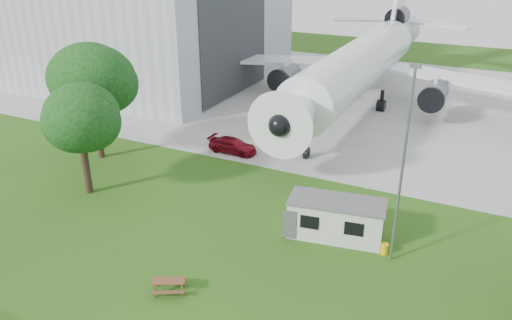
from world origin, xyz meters
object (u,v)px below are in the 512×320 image
at_px(hangar, 113,6).
at_px(site_cabin, 336,219).
at_px(picnic_west, 170,291).
at_px(airliner, 363,61).

bearing_deg(hangar, site_cabin, -34.19).
bearing_deg(hangar, picnic_west, -46.94).
relative_size(hangar, site_cabin, 6.21).
distance_m(hangar, picnic_west, 53.23).
bearing_deg(picnic_west, hangar, 104.99).
relative_size(hangar, airliner, 0.90).
height_order(airliner, picnic_west, airliner).
bearing_deg(picnic_west, airliner, 61.62).
distance_m(airliner, picnic_west, 38.50).
xyz_separation_m(hangar, airliner, (35.97, -0.14, -4.14)).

